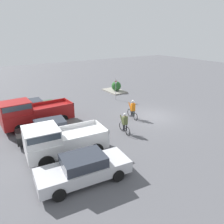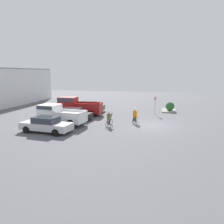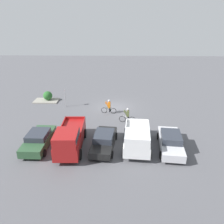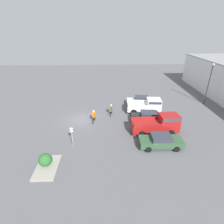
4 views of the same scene
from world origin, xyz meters
The scene contains 11 objects.
ground_plane centered at (0.00, 0.00, 0.00)m, with size 80.00×80.00×0.00m, color #56565B.
sedan_0 centered at (-4.81, 9.25, 0.72)m, with size 2.30×4.92×1.44m.
pickup_truck_0 centered at (-1.97, 9.44, 1.12)m, with size 2.64×4.98×2.13m.
sedan_1 centered at (0.79, 9.13, 0.69)m, with size 2.26×4.77×1.37m.
pickup_truck_1 centered at (3.58, 9.68, 1.18)m, with size 2.26×5.55×2.30m.
sedan_2 centered at (6.39, 9.15, 0.70)m, with size 2.05×4.52×1.38m.
cyclist_0 centered at (0.65, 1.82, 0.86)m, with size 1.77×0.52×1.70m.
cyclist_1 centered at (-1.40, 4.18, 0.80)m, with size 1.72×0.52×1.63m.
fire_lane_sign centered at (6.14, -0.08, 1.47)m, with size 0.07×0.30×2.43m.
curb_island centered at (9.16, -1.92, 0.07)m, with size 3.16×1.93×0.15m, color gray.
shrub centered at (8.95, -2.05, 0.75)m, with size 1.19×1.19×1.19m.
Camera 3 is at (-0.31, 25.17, 10.26)m, focal length 35.00 mm.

